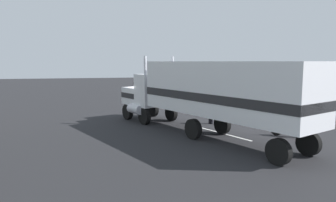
% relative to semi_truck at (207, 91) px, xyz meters
% --- Properties ---
extents(ground_plane, '(120.00, 120.00, 0.00)m').
position_rel_semi_truck_xyz_m(ground_plane, '(5.97, 2.40, -2.52)').
color(ground_plane, '#232326').
extents(lane_stripe_near, '(4.15, 1.78, 0.01)m').
position_rel_semi_truck_xyz_m(lane_stripe_near, '(0.40, -1.10, -2.52)').
color(lane_stripe_near, silver).
rests_on(lane_stripe_near, ground_plane).
extents(lane_stripe_mid, '(4.05, 2.02, 0.01)m').
position_rel_semi_truck_xyz_m(lane_stripe_mid, '(2.47, -3.32, -2.52)').
color(lane_stripe_mid, silver).
rests_on(lane_stripe_mid, ground_plane).
extents(semi_truck, '(13.99, 7.91, 4.50)m').
position_rel_semi_truck_xyz_m(semi_truck, '(0.00, 0.00, 0.00)').
color(semi_truck, white).
rests_on(semi_truck, ground_plane).
extents(person_bystander, '(0.43, 0.47, 1.63)m').
position_rel_semi_truck_xyz_m(person_bystander, '(3.26, -1.48, -1.63)').
color(person_bystander, black).
rests_on(person_bystander, ground_plane).
extents(motorcycle, '(1.34, 1.75, 1.12)m').
position_rel_semi_truck_xyz_m(motorcycle, '(-1.13, -4.48, -2.04)').
color(motorcycle, black).
rests_on(motorcycle, ground_plane).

